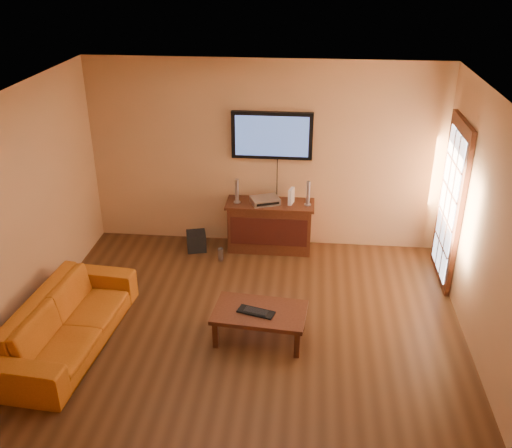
# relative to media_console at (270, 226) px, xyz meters

# --- Properties ---
(ground_plane) EXTENTS (5.00, 5.00, 0.00)m
(ground_plane) POSITION_rel_media_console_xyz_m (-0.11, -2.25, -0.37)
(ground_plane) COLOR #3C2210
(ground_plane) RESTS_ON ground
(room_walls) EXTENTS (5.00, 5.00, 5.00)m
(room_walls) POSITION_rel_media_console_xyz_m (-0.11, -1.63, 1.32)
(room_walls) COLOR tan
(room_walls) RESTS_ON ground
(french_door) EXTENTS (0.07, 1.02, 2.22)m
(french_door) POSITION_rel_media_console_xyz_m (2.34, -0.55, 0.68)
(french_door) COLOR #3F1B0E
(french_door) RESTS_ON ground
(media_console) EXTENTS (1.25, 0.48, 0.73)m
(media_console) POSITION_rel_media_console_xyz_m (0.00, 0.00, 0.00)
(media_console) COLOR #3F1B0E
(media_console) RESTS_ON ground
(television) EXTENTS (1.13, 0.08, 0.67)m
(television) POSITION_rel_media_console_xyz_m (0.00, 0.20, 1.29)
(television) COLOR black
(television) RESTS_ON ground
(coffee_table) EXTENTS (1.07, 0.70, 0.37)m
(coffee_table) POSITION_rel_media_console_xyz_m (0.06, -2.15, -0.04)
(coffee_table) COLOR #3F1B0E
(coffee_table) RESTS_ON ground
(sofa) EXTENTS (0.76, 2.10, 0.80)m
(sofa) POSITION_rel_media_console_xyz_m (-2.03, -2.46, 0.03)
(sofa) COLOR #BB5F14
(sofa) RESTS_ON ground
(speaker_left) EXTENTS (0.10, 0.10, 0.35)m
(speaker_left) POSITION_rel_media_console_xyz_m (-0.47, -0.03, 0.53)
(speaker_left) COLOR silver
(speaker_left) RESTS_ON media_console
(speaker_right) EXTENTS (0.10, 0.10, 0.35)m
(speaker_right) POSITION_rel_media_console_xyz_m (0.53, -0.01, 0.53)
(speaker_right) COLOR silver
(speaker_right) RESTS_ON media_console
(av_receiver) EXTENTS (0.46, 0.40, 0.09)m
(av_receiver) POSITION_rel_media_console_xyz_m (-0.07, -0.01, 0.41)
(av_receiver) COLOR silver
(av_receiver) RESTS_ON media_console
(game_console) EXTENTS (0.09, 0.17, 0.23)m
(game_console) POSITION_rel_media_console_xyz_m (0.30, 0.01, 0.48)
(game_console) COLOR white
(game_console) RESTS_ON media_console
(subwoofer) EXTENTS (0.33, 0.33, 0.27)m
(subwoofer) POSITION_rel_media_console_xyz_m (-1.07, -0.14, -0.23)
(subwoofer) COLOR black
(subwoofer) RESTS_ON ground
(bottle) EXTENTS (0.07, 0.07, 0.21)m
(bottle) POSITION_rel_media_console_xyz_m (-0.66, -0.44, -0.27)
(bottle) COLOR white
(bottle) RESTS_ON ground
(keyboard) EXTENTS (0.43, 0.26, 0.02)m
(keyboard) POSITION_rel_media_console_xyz_m (0.02, -2.19, 0.02)
(keyboard) COLOR black
(keyboard) RESTS_ON coffee_table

